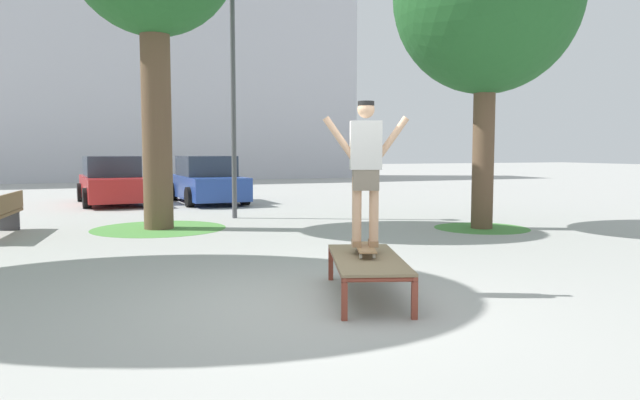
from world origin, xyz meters
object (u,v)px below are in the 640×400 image
Objects in this scene: skater at (366,163)px; car_blue at (207,181)px; light_post at (233,62)px; car_red at (112,182)px; skate_box at (367,261)px; skateboard at (365,248)px.

car_blue is (0.49, 12.87, -0.84)m from skater.
light_post is at bearing -92.04° from car_blue.
light_post reaches higher than skater.
car_red is at bearing 116.85° from light_post.
skate_box is 13.91m from car_red.
car_red and car_blue have the same top height.
car_red is 2.94m from car_blue.
car_red is at bearing 99.96° from skater.
light_post is (0.32, 8.20, 2.29)m from skater.
skater is at bearing -92.17° from car_blue.
skate_box is at bearing -92.40° from car_blue.
car_red is 1.00× the size of car_blue.
skate_box is 2.49× the size of skateboard.
skateboard is at bearing -80.04° from car_red.
car_red is at bearing 99.96° from skateboard.
car_red is (-2.32, 13.71, 0.28)m from skate_box.
skateboard is 12.89m from car_blue.
skater is (0.06, 0.18, 1.12)m from skate_box.
skateboard is 0.14× the size of light_post.
skateboard is 0.19× the size of car_blue.
car_red is 6.75m from light_post.
light_post is at bearing 87.76° from skateboard.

